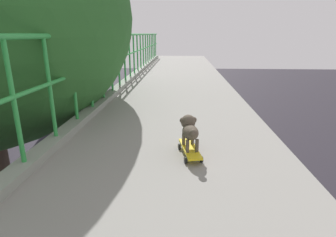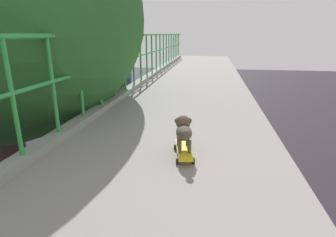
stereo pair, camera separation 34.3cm
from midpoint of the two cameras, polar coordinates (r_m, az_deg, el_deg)
overpass_deck at (r=2.42m, az=-0.63°, el=-20.31°), size 2.75×28.81×0.47m
car_green_third at (r=11.51m, az=-26.71°, el=-21.06°), size 1.83×4.41×1.45m
car_black_fourth at (r=15.62m, az=-30.02°, el=-11.18°), size 1.86×3.94×1.41m
car_white_fifth at (r=16.41m, az=-14.33°, el=-7.95°), size 1.89×4.15×1.32m
city_bus at (r=26.71m, az=-12.78°, el=5.06°), size 2.56×10.05×3.57m
toy_skateboard at (r=2.90m, az=6.74°, el=-6.70°), size 0.26×0.56×0.09m
small_dog at (r=2.84m, az=6.78°, el=-2.32°), size 0.22×0.40×0.33m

